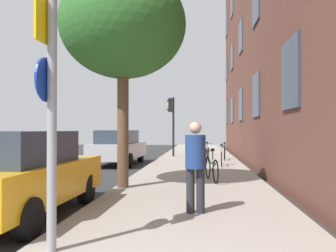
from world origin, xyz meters
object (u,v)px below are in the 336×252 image
(tree_near, at_px, (123,26))
(car_0, at_px, (19,173))
(bicycle_0, at_px, (212,168))
(car_1, at_px, (118,147))
(traffic_light, at_px, (172,116))
(bicycle_1, at_px, (222,157))
(bicycle_2, at_px, (207,154))
(pedestrian_0, at_px, (195,161))
(sign_post, at_px, (50,102))
(bicycle_3, at_px, (225,153))

(tree_near, distance_m, car_0, 4.76)
(bicycle_0, distance_m, car_1, 6.89)
(traffic_light, xyz_separation_m, bicycle_1, (2.57, -4.87, -1.99))
(traffic_light, relative_size, car_0, 0.84)
(bicycle_1, relative_size, bicycle_2, 0.98)
(tree_near, xyz_separation_m, bicycle_0, (2.38, 1.41, -3.93))
(bicycle_1, bearing_deg, bicycle_2, 110.71)
(bicycle_2, relative_size, pedestrian_0, 1.05)
(tree_near, xyz_separation_m, car_1, (-1.81, 6.87, -3.59))
(pedestrian_0, distance_m, car_1, 10.19)
(sign_post, distance_m, bicycle_2, 12.43)
(traffic_light, height_order, bicycle_2, traffic_light)
(bicycle_0, bearing_deg, traffic_light, 102.13)
(traffic_light, xyz_separation_m, bicycle_0, (2.00, -9.31, -1.96))
(traffic_light, bearing_deg, bicycle_0, -77.87)
(car_1, bearing_deg, pedestrian_0, -68.28)
(car_1, bearing_deg, bicycle_2, 6.98)
(tree_near, xyz_separation_m, pedestrian_0, (1.96, -2.60, -3.35))
(bicycle_3, xyz_separation_m, pedestrian_0, (-1.32, -11.40, 0.61))
(bicycle_1, bearing_deg, pedestrian_0, -96.64)
(bicycle_0, relative_size, bicycle_3, 1.03)
(bicycle_1, height_order, pedestrian_0, pedestrian_0)
(sign_post, xyz_separation_m, car_0, (-1.49, 1.94, -1.17))
(bicycle_2, relative_size, car_0, 0.43)
(tree_near, height_order, bicycle_0, tree_near)
(traffic_light, height_order, bicycle_1, traffic_light)
(sign_post, relative_size, tree_near, 0.56)
(tree_near, relative_size, bicycle_0, 3.30)
(bicycle_1, height_order, car_1, car_1)
(bicycle_2, xyz_separation_m, pedestrian_0, (-0.41, -9.98, 0.58))
(bicycle_3, bearing_deg, bicycle_2, -122.54)
(bicycle_1, distance_m, car_1, 4.88)
(sign_post, bearing_deg, traffic_light, 89.18)
(sign_post, height_order, bicycle_0, sign_post)
(traffic_light, bearing_deg, bicycle_3, -33.58)
(bicycle_1, xyz_separation_m, bicycle_3, (0.33, 2.94, -0.01))
(bicycle_0, xyz_separation_m, bicycle_1, (0.56, 4.45, -0.03))
(bicycle_1, distance_m, bicycle_3, 2.96)
(bicycle_0, xyz_separation_m, car_1, (-4.19, 5.46, 0.34))
(bicycle_0, bearing_deg, bicycle_3, 83.09)
(bicycle_0, distance_m, car_0, 5.65)
(car_0, bearing_deg, car_1, 92.82)
(traffic_light, height_order, car_0, traffic_light)
(bicycle_0, relative_size, pedestrian_0, 1.04)
(bicycle_3, height_order, car_1, car_1)
(bicycle_1, xyz_separation_m, car_0, (-4.28, -8.68, 0.36))
(traffic_light, bearing_deg, car_0, -97.19)
(tree_near, xyz_separation_m, car_0, (-1.33, -2.83, -3.59))
(bicycle_2, bearing_deg, bicycle_3, 57.46)
(pedestrian_0, height_order, car_1, pedestrian_0)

